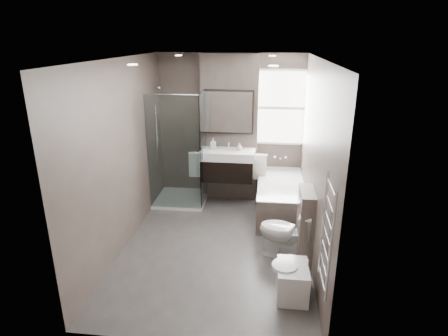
# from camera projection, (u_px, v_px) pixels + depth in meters

# --- Properties ---
(room) EXTENTS (2.70, 3.90, 2.70)m
(room) POSITION_uv_depth(u_px,v_px,m) (216.00, 159.00, 5.03)
(room) COLOR #454240
(room) RESTS_ON ground
(vanity_pier) EXTENTS (1.00, 0.25, 2.60)m
(vanity_pier) POSITION_uv_depth(u_px,v_px,m) (230.00, 129.00, 6.69)
(vanity_pier) COLOR #554943
(vanity_pier) RESTS_ON ground
(vanity) EXTENTS (0.95, 0.47, 0.66)m
(vanity) POSITION_uv_depth(u_px,v_px,m) (228.00, 164.00, 6.55)
(vanity) COLOR black
(vanity) RESTS_ON vanity_pier
(mirror_cabinet) EXTENTS (0.86, 0.08, 0.76)m
(mirror_cabinet) POSITION_uv_depth(u_px,v_px,m) (229.00, 112.00, 6.43)
(mirror_cabinet) COLOR black
(mirror_cabinet) RESTS_ON vanity_pier
(towel_left) EXTENTS (0.24, 0.06, 0.44)m
(towel_left) POSITION_uv_depth(u_px,v_px,m) (196.00, 165.00, 6.60)
(towel_left) COLOR white
(towel_left) RESTS_ON vanity_pier
(towel_right) EXTENTS (0.24, 0.06, 0.44)m
(towel_right) POSITION_uv_depth(u_px,v_px,m) (259.00, 167.00, 6.47)
(towel_right) COLOR white
(towel_right) RESTS_ON vanity_pier
(shower_enclosure) EXTENTS (0.90, 0.90, 2.00)m
(shower_enclosure) POSITION_uv_depth(u_px,v_px,m) (185.00, 177.00, 6.64)
(shower_enclosure) COLOR white
(shower_enclosure) RESTS_ON ground
(bathtub) EXTENTS (0.75, 1.60, 0.57)m
(bathtub) POSITION_uv_depth(u_px,v_px,m) (280.00, 197.00, 6.28)
(bathtub) COLOR #554943
(bathtub) RESTS_ON ground
(window) EXTENTS (0.98, 0.06, 1.33)m
(window) POSITION_uv_depth(u_px,v_px,m) (281.00, 108.00, 6.56)
(window) COLOR white
(window) RESTS_ON room
(toilet) EXTENTS (0.84, 0.65, 0.76)m
(toilet) POSITION_uv_depth(u_px,v_px,m) (286.00, 232.00, 5.01)
(toilet) COLOR white
(toilet) RESTS_ON ground
(cistern_box) EXTENTS (0.19, 0.55, 1.00)m
(cistern_box) POSITION_uv_depth(u_px,v_px,m) (305.00, 226.00, 4.92)
(cistern_box) COLOR #554943
(cistern_box) RESTS_ON ground
(bidet) EXTENTS (0.42, 0.49, 0.51)m
(bidet) POSITION_uv_depth(u_px,v_px,m) (292.00, 280.00, 4.30)
(bidet) COLOR white
(bidet) RESTS_ON ground
(towel_radiator) EXTENTS (0.03, 0.49, 1.10)m
(towel_radiator) POSITION_uv_depth(u_px,v_px,m) (327.00, 236.00, 3.45)
(towel_radiator) COLOR silver
(towel_radiator) RESTS_ON room
(soap_bottle_a) EXTENTS (0.09, 0.09, 0.20)m
(soap_bottle_a) POSITION_uv_depth(u_px,v_px,m) (213.00, 144.00, 6.50)
(soap_bottle_a) COLOR white
(soap_bottle_a) RESTS_ON vanity
(soap_bottle_b) EXTENTS (0.10, 0.10, 0.12)m
(soap_bottle_b) POSITION_uv_depth(u_px,v_px,m) (239.00, 147.00, 6.45)
(soap_bottle_b) COLOR white
(soap_bottle_b) RESTS_ON vanity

